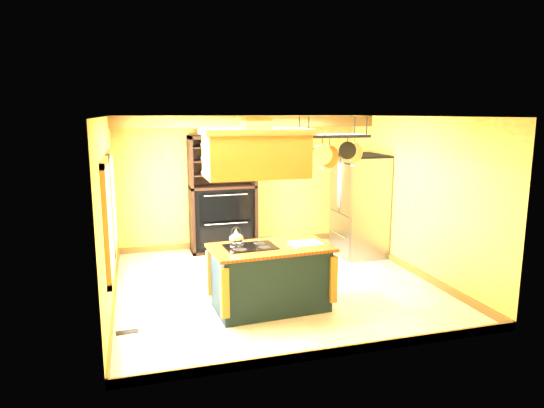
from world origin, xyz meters
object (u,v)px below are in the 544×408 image
pot_rack (332,143)px  hutch (223,207)px  range_hood (256,151)px  refrigerator (359,207)px  kitchen_island (270,277)px

pot_rack → hutch: bearing=107.6°
range_hood → refrigerator: bearing=39.2°
kitchen_island → hutch: bearing=88.0°
refrigerator → hutch: (-2.50, 1.06, -0.05)m
refrigerator → range_hood: bearing=-140.8°
kitchen_island → hutch: hutch is taller
kitchen_island → refrigerator: (2.40, 2.11, 0.47)m
refrigerator → pot_rack: bearing=-125.3°
hutch → range_hood: bearing=-91.8°
range_hood → kitchen_island: bearing=0.2°
kitchen_island → pot_rack: 2.07m
refrigerator → kitchen_island: bearing=-138.6°
kitchen_island → range_hood: 1.79m
pot_rack → refrigerator: size_ratio=0.52×
kitchen_island → hutch: (-0.10, 3.18, 0.43)m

